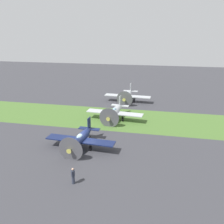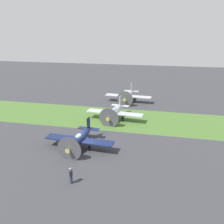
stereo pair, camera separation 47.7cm
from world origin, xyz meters
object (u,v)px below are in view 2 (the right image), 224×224
(airplane_lead, at_px, (80,138))
(ground_crew_chief, at_px, (71,175))
(airplane_wingman, at_px, (115,112))
(airplane_trail, at_px, (128,95))

(airplane_lead, bearing_deg, ground_crew_chief, 106.49)
(airplane_lead, xyz_separation_m, airplane_wingman, (-2.26, -11.06, 0.09))
(airplane_wingman, height_order, ground_crew_chief, airplane_wingman)
(airplane_lead, height_order, ground_crew_chief, airplane_lead)
(airplane_trail, height_order, ground_crew_chief, airplane_trail)
(airplane_wingman, distance_m, ground_crew_chief, 18.41)
(airplane_wingman, relative_size, ground_crew_chief, 5.59)
(airplane_wingman, height_order, airplane_trail, airplane_trail)
(airplane_lead, height_order, airplane_trail, airplane_trail)
(ground_crew_chief, bearing_deg, airplane_lead, 11.12)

